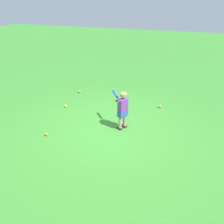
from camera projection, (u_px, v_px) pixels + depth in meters
The scene contains 6 objects.
ground_plane at pixel (109, 131), 6.09m from camera, with size 40.00×40.00×0.00m, color #38842D.
child_batter at pixel (122, 107), 5.93m from camera, with size 0.65×0.59×1.08m.
play_ball_near_batter at pixel (66, 106), 7.34m from camera, with size 0.09×0.09×0.09m, color yellow.
play_ball_midfield at pixel (80, 92), 8.43m from camera, with size 0.09×0.09×0.09m, color orange.
play_ball_far_right at pixel (160, 107), 7.30m from camera, with size 0.09×0.09×0.09m, color orange.
play_ball_far_left at pixel (46, 134), 5.86m from camera, with size 0.08×0.08×0.08m, color orange.
Camera 1 is at (-4.85, -1.79, 3.26)m, focal length 36.09 mm.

